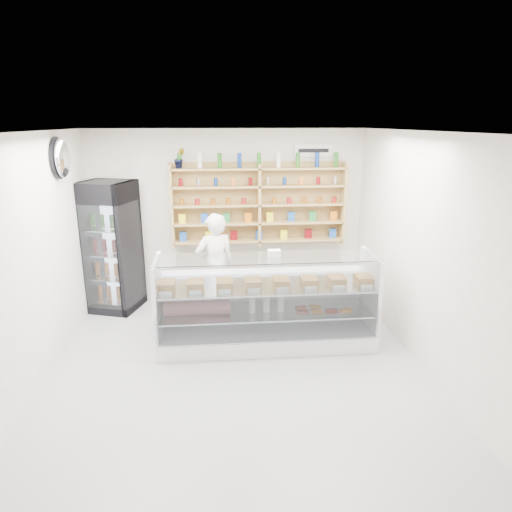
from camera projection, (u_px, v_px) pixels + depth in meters
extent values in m
plane|color=#A1A0A5|center=(237.00, 367.00, 5.61)|extent=(5.00, 5.00, 0.00)
plane|color=white|center=(234.00, 132.00, 4.82)|extent=(5.00, 5.00, 0.00)
plane|color=beige|center=(228.00, 215.00, 7.60)|extent=(4.50, 0.00, 4.50)
plane|color=beige|center=(256.00, 374.00, 2.83)|extent=(4.50, 0.00, 4.50)
plane|color=beige|center=(32.00, 264.00, 5.01)|extent=(0.00, 5.00, 5.00)
plane|color=beige|center=(425.00, 253.00, 5.42)|extent=(0.00, 5.00, 5.00)
cube|color=white|center=(266.00, 336.00, 6.16)|extent=(2.86, 0.81, 0.24)
cube|color=white|center=(263.00, 297.00, 6.40)|extent=(2.86, 0.05, 0.60)
cube|color=silver|center=(266.00, 311.00, 6.06)|extent=(2.74, 0.71, 0.02)
cube|color=silver|center=(266.00, 286.00, 5.96)|extent=(2.80, 0.74, 0.02)
cube|color=silver|center=(270.00, 304.00, 5.62)|extent=(2.80, 0.12, 1.00)
cube|color=silver|center=(267.00, 258.00, 5.80)|extent=(2.80, 0.57, 0.01)
imported|color=silver|center=(215.00, 267.00, 6.82)|extent=(0.68, 0.55, 1.63)
cube|color=black|center=(111.00, 247.00, 7.13)|extent=(0.92, 0.91, 2.04)
cube|color=#28053B|center=(109.00, 195.00, 6.58)|extent=(0.69, 0.25, 0.29)
cube|color=silver|center=(115.00, 258.00, 6.84)|extent=(0.59, 0.20, 1.61)
cube|color=tan|center=(172.00, 207.00, 7.32)|extent=(0.04, 0.28, 1.33)
cube|color=tan|center=(259.00, 205.00, 7.44)|extent=(0.04, 0.28, 1.33)
cube|color=tan|center=(343.00, 204.00, 7.57)|extent=(0.04, 0.28, 1.33)
cube|color=tan|center=(259.00, 240.00, 7.61)|extent=(2.80, 0.28, 0.03)
cube|color=tan|center=(259.00, 223.00, 7.52)|extent=(2.80, 0.28, 0.03)
cube|color=tan|center=(259.00, 205.00, 7.44)|extent=(2.80, 0.28, 0.03)
cube|color=tan|center=(259.00, 186.00, 7.35)|extent=(2.80, 0.28, 0.03)
cube|color=tan|center=(259.00, 169.00, 7.27)|extent=(2.80, 0.28, 0.03)
imported|color=#1E6626|center=(179.00, 158.00, 7.11)|extent=(0.21, 0.20, 0.31)
ellipsoid|color=silver|center=(62.00, 158.00, 5.87)|extent=(0.15, 0.50, 0.50)
cube|color=white|center=(313.00, 150.00, 7.40)|extent=(0.62, 0.03, 0.20)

